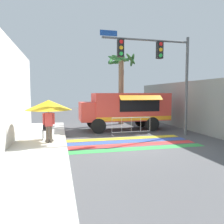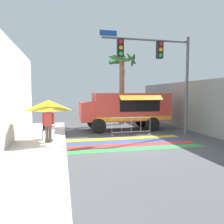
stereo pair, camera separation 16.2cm
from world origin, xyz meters
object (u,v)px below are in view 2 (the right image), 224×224
Objects in this scene: patio_umbrella at (48,105)px; barricade_front at (131,126)px; vendor_person at (48,123)px; palm_tree at (122,76)px; traffic_signal_pole at (159,62)px; folding_chair at (47,128)px; food_truck at (124,108)px.

barricade_front is (4.53, 1.40, -1.34)m from patio_umbrella.
palm_tree is (5.28, 6.47, 2.72)m from vendor_person.
traffic_signal_pole is 3.89m from barricade_front.
palm_tree is at bearing 80.98° from barricade_front.
palm_tree reaches higher than folding_chair.
patio_umbrella is 0.38× the size of palm_tree.
folding_chair is at bearing -170.49° from barricade_front.
palm_tree is at bearing 49.29° from patio_umbrella.
traffic_signal_pole is 1.01× the size of palm_tree.
patio_umbrella is 0.90× the size of barricade_front.
patio_umbrella is at bearing -162.83° from barricade_front.
barricade_front is (4.66, 0.78, -0.19)m from folding_chair.
folding_chair is at bearing 101.04° from patio_umbrella.
folding_chair is 4.72m from barricade_front.
vendor_person is 4.88m from barricade_front.
traffic_signal_pole is at bearing -0.97° from folding_chair.
patio_umbrella is 2.32× the size of folding_chair.
food_truck is at bearing 28.30° from folding_chair.
traffic_signal_pole is at bearing 5.81° from patio_umbrella.
folding_chair is at bearing -150.98° from food_truck.
traffic_signal_pole is at bearing -31.57° from barricade_front.
barricade_front is at bearing -92.80° from food_truck.
traffic_signal_pole reaches higher than palm_tree.
vendor_person is (0.00, -0.33, -0.79)m from patio_umbrella.
palm_tree reaches higher than patio_umbrella.
folding_chair is (-4.75, -2.63, -0.76)m from food_truck.
vendor_person is at bearing -171.02° from traffic_signal_pole.
palm_tree is (0.66, 2.89, 2.32)m from food_truck.
traffic_signal_pole is 2.40× the size of barricade_front.
barricade_front is 5.81m from palm_tree.
patio_umbrella is 1.32m from folding_chair.
traffic_signal_pole reaches higher than patio_umbrella.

